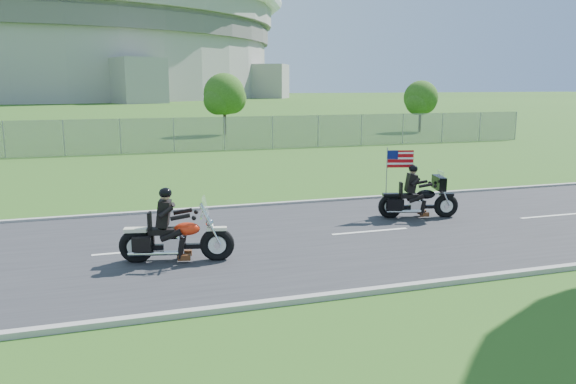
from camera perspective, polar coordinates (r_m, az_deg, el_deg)
name	(u,v)px	position (r m, az deg, el deg)	size (l,w,h in m)	color
ground	(223,246)	(14.07, -6.58, -5.44)	(420.00, 420.00, 0.00)	#2D561A
road	(223,245)	(14.07, -6.58, -5.36)	(120.00, 8.00, 0.04)	#28282B
curb_north	(199,209)	(17.93, -9.07, -1.75)	(120.00, 0.18, 0.12)	#9E9B93
curb_south	(267,304)	(10.32, -2.18, -11.28)	(120.00, 0.18, 0.12)	#9E9B93
fence	(64,138)	(33.49, -21.82, 5.13)	(60.00, 0.03, 2.00)	gray
stadium	(43,43)	(184.47, -23.65, 13.71)	(140.40, 140.40, 29.20)	#A3A099
tree_fence_near	(225,96)	(44.15, -6.45, 9.64)	(3.52, 3.28, 4.75)	#382316
tree_fence_far	(421,100)	(48.06, 13.36, 9.12)	(3.08, 2.87, 4.20)	#382316
motorcycle_lead	(175,239)	(12.80, -11.42, -4.71)	(2.54, 0.99, 1.73)	black
motorcycle_follow	(418,200)	(17.07, 13.09, -0.82)	(2.37, 1.07, 2.01)	black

